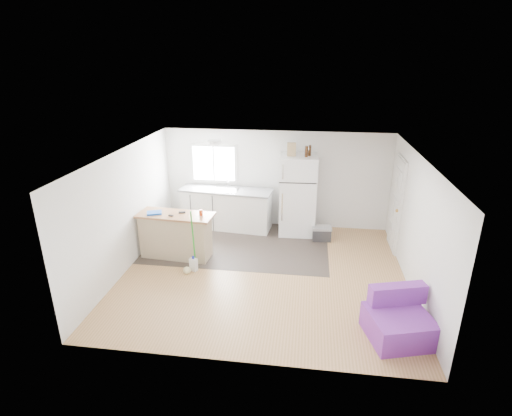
{
  "coord_description": "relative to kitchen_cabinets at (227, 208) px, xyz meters",
  "views": [
    {
      "loc": [
        0.79,
        -6.92,
        4.05
      ],
      "look_at": [
        -0.25,
        0.7,
        1.11
      ],
      "focal_mm": 28.0,
      "sensor_mm": 36.0,
      "label": 1
    }
  ],
  "objects": [
    {
      "name": "refrigerator",
      "position": [
        1.75,
        -0.07,
        0.45
      ],
      "size": [
        0.88,
        0.84,
        1.91
      ],
      "rotation": [
        0.0,
        0.0,
        0.05
      ],
      "color": "white",
      "rests_on": "floor"
    },
    {
      "name": "cooler",
      "position": [
        2.34,
        -0.45,
        -0.34
      ],
      "size": [
        0.46,
        0.34,
        0.34
      ],
      "rotation": [
        0.0,
        0.0,
        0.08
      ],
      "color": "#29292B",
      "rests_on": "floor"
    },
    {
      "name": "blue_tray",
      "position": [
        -1.17,
        -1.71,
        0.48
      ],
      "size": [
        0.36,
        0.31,
        0.04
      ],
      "primitive_type": "cube",
      "rotation": [
        0.0,
        0.0,
        0.36
      ],
      "color": "blue",
      "rests_on": "peninsula"
    },
    {
      "name": "vinyl_zone",
      "position": [
        0.46,
        -0.9,
        -0.51
      ],
      "size": [
        4.05,
        2.5,
        0.0
      ],
      "primitive_type": "cube",
      "color": "#2E2722",
      "rests_on": "floor"
    },
    {
      "name": "peninsula",
      "position": [
        -0.75,
        -1.68,
        -0.02
      ],
      "size": [
        1.63,
        0.73,
        0.97
      ],
      "rotation": [
        0.0,
        0.0,
        -0.08
      ],
      "color": "tan",
      "rests_on": "floor"
    },
    {
      "name": "tool_b",
      "position": [
        -0.78,
        -1.8,
        0.48
      ],
      "size": [
        0.11,
        0.06,
        0.03
      ],
      "primitive_type": "cube",
      "rotation": [
        0.0,
        0.0,
        -0.19
      ],
      "color": "black",
      "rests_on": "peninsula"
    },
    {
      "name": "red_cup",
      "position": [
        -0.18,
        -1.66,
        0.52
      ],
      "size": [
        0.11,
        0.11,
        0.12
      ],
      "primitive_type": "cylinder",
      "rotation": [
        0.0,
        0.0,
        -0.42
      ],
      "color": "#BD320B",
      "rests_on": "peninsula"
    },
    {
      "name": "tool_a",
      "position": [
        -0.61,
        -1.6,
        0.48
      ],
      "size": [
        0.15,
        0.09,
        0.03
      ],
      "primitive_type": "cube",
      "rotation": [
        0.0,
        0.0,
        0.27
      ],
      "color": "black",
      "rests_on": "peninsula"
    },
    {
      "name": "ceiling_fixture",
      "position": [
        -0.01,
        -0.95,
        1.85
      ],
      "size": [
        0.3,
        0.3,
        0.07
      ],
      "primitive_type": "cylinder",
      "color": "white",
      "rests_on": "ceiling"
    },
    {
      "name": "kitchen_cabinets",
      "position": [
        0.0,
        0.0,
        0.0
      ],
      "size": [
        2.3,
        0.92,
        1.29
      ],
      "rotation": [
        0.0,
        0.0,
        -0.1
      ],
      "color": "white",
      "rests_on": "floor"
    },
    {
      "name": "interior_door",
      "position": [
        3.91,
        -0.6,
        0.51
      ],
      "size": [
        0.11,
        0.92,
        2.1
      ],
      "color": "white",
      "rests_on": "right_wall"
    },
    {
      "name": "mop",
      "position": [
        -0.29,
        -2.33,
        -0.28
      ],
      "size": [
        0.25,
        0.38,
        1.36
      ],
      "rotation": [
        0.0,
        0.0,
        0.2
      ],
      "color": "green",
      "rests_on": "floor"
    },
    {
      "name": "cleaner_jug",
      "position": [
        -0.22,
        -2.24,
        -0.37
      ],
      "size": [
        0.17,
        0.15,
        0.32
      ],
      "rotation": [
        0.0,
        0.0,
        -0.37
      ],
      "color": "white",
      "rests_on": "floor"
    },
    {
      "name": "cardboard_box",
      "position": [
        1.57,
        -0.12,
        1.55
      ],
      "size": [
        0.21,
        0.11,
        0.3
      ],
      "primitive_type": "cube",
      "rotation": [
        0.0,
        0.0,
        0.07
      ],
      "color": "tan",
      "rests_on": "refrigerator"
    },
    {
      "name": "room",
      "position": [
        1.19,
        -2.15,
        0.69
      ],
      "size": [
        5.51,
        5.01,
        2.41
      ],
      "color": "#A37644",
      "rests_on": "ground"
    },
    {
      "name": "purple_seat",
      "position": [
        3.44,
        -3.76,
        -0.24
      ],
      "size": [
        1.09,
        1.06,
        0.74
      ],
      "rotation": [
        0.0,
        0.0,
        0.27
      ],
      "color": "purple",
      "rests_on": "floor"
    },
    {
      "name": "bottle_left",
      "position": [
        1.91,
        -0.18,
        1.53
      ],
      "size": [
        0.08,
        0.08,
        0.25
      ],
      "primitive_type": "cylinder",
      "rotation": [
        0.0,
        0.0,
        0.11
      ],
      "color": "#341A09",
      "rests_on": "refrigerator"
    },
    {
      "name": "bottle_right",
      "position": [
        1.98,
        -0.06,
        1.53
      ],
      "size": [
        0.08,
        0.08,
        0.25
      ],
      "primitive_type": "cylinder",
      "rotation": [
        0.0,
        0.0,
        -0.2
      ],
      "color": "#341A09",
      "rests_on": "refrigerator"
    },
    {
      "name": "window",
      "position": [
        -0.36,
        0.33,
        1.04
      ],
      "size": [
        1.18,
        0.06,
        0.98
      ],
      "color": "white",
      "rests_on": "back_wall"
    }
  ]
}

